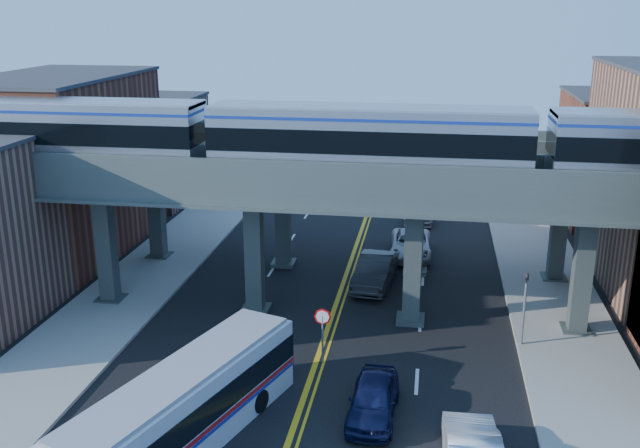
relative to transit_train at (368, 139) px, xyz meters
The scene contains 16 objects.
ground 12.34m from the transit_train, 101.91° to the right, with size 120.00×120.00×0.00m, color black.
sidewalk_west 16.18m from the transit_train, behind, with size 5.00×70.00×0.16m, color gray.
sidewalk_east 13.57m from the transit_train, 11.52° to the left, with size 5.00×70.00×0.16m, color gray.
building_west_b 22.04m from the transit_train, 158.38° to the left, with size 8.00×14.00×11.00m, color brown.
building_west_c 29.60m from the transit_train, 133.87° to the left, with size 8.00×10.00×8.00m, color brown.
building_east_c 27.32m from the transit_train, 51.32° to the left, with size 8.00×10.00×9.00m, color brown.
elevated_viaduct_near 3.25m from the transit_train, behind, with size 52.00×3.60×7.40m.
elevated_viaduct_far 7.72m from the transit_train, 103.56° to the left, with size 52.00×3.60×7.40m.
transit_train is the anchor object (origin of this frame).
stop_sign 9.11m from the transit_train, 105.51° to the right, with size 0.76×0.09×2.63m.
traffic_signal 10.42m from the transit_train, 14.91° to the right, with size 0.15×0.18×4.10m.
transit_bus 15.18m from the transit_train, 113.94° to the right, with size 5.98×11.45×2.90m.
car_lane_a 12.38m from the transit_train, 82.31° to the right, with size 1.79×4.46×1.52m, color black.
car_lane_b 9.50m from the transit_train, 88.57° to the left, with size 1.85×5.32×1.75m, color #2F2F31.
car_lane_c 13.24m from the transit_train, 78.99° to the left, with size 2.47×5.37×1.49m, color silver.
car_lane_d 19.99m from the transit_train, 82.86° to the left, with size 2.08×5.11×1.48m, color #ACABB0.
Camera 1 is at (4.69, -25.18, 15.27)m, focal length 40.00 mm.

